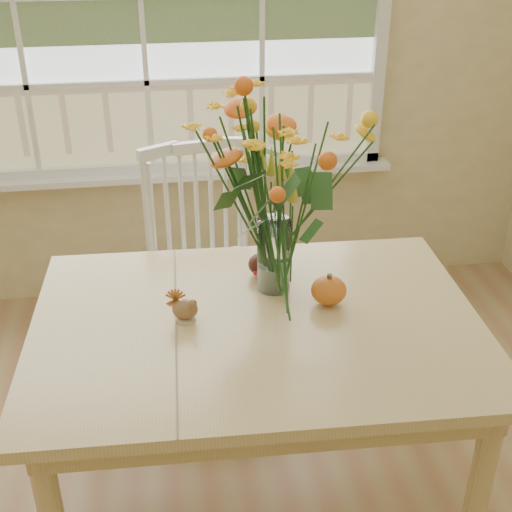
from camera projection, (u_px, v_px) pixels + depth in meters
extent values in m
cube|color=#C6B97F|center=(143.00, 37.00, 3.16)|extent=(4.00, 0.02, 2.70)
cube|color=white|center=(154.00, 176.00, 3.42)|extent=(2.42, 0.12, 0.03)
cube|color=tan|center=(257.00, 325.00, 2.17)|extent=(1.45, 1.06, 0.04)
cube|color=tan|center=(257.00, 343.00, 2.20)|extent=(1.33, 0.94, 0.10)
cylinder|color=tan|center=(87.00, 356.00, 2.65)|extent=(0.07, 0.07, 0.72)
cylinder|color=tan|center=(478.00, 496.00, 2.04)|extent=(0.07, 0.07, 0.72)
cylinder|color=tan|center=(397.00, 336.00, 2.77)|extent=(0.07, 0.07, 0.72)
cube|color=white|center=(211.00, 281.00, 2.91)|extent=(0.55, 0.53, 0.05)
cube|color=white|center=(197.00, 207.00, 2.94)|extent=(0.47, 0.13, 0.54)
cylinder|color=white|center=(182.00, 361.00, 2.84)|extent=(0.04, 0.04, 0.46)
cylinder|color=white|center=(163.00, 317.00, 3.12)|extent=(0.04, 0.04, 0.46)
cylinder|color=white|center=(264.00, 344.00, 2.94)|extent=(0.04, 0.04, 0.46)
cylinder|color=white|center=(239.00, 303.00, 3.23)|extent=(0.04, 0.04, 0.46)
cylinder|color=white|center=(274.00, 255.00, 2.27)|extent=(0.11, 0.11, 0.25)
ellipsoid|color=#C65417|center=(329.00, 292.00, 2.22)|extent=(0.12, 0.12, 0.09)
cylinder|color=#CCB78C|center=(186.00, 319.00, 2.15)|extent=(0.06, 0.06, 0.01)
ellipsoid|color=brown|center=(185.00, 309.00, 2.14)|extent=(0.09, 0.07, 0.07)
ellipsoid|color=#38160F|center=(260.00, 265.00, 2.39)|extent=(0.08, 0.08, 0.08)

